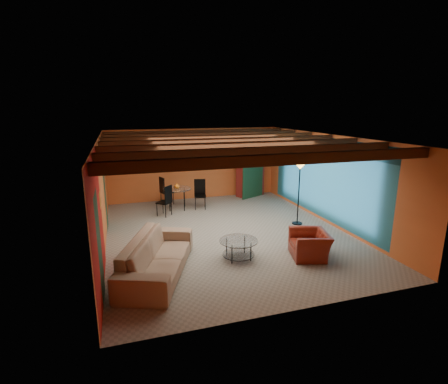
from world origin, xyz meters
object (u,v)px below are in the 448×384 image
object	(u,v)px
floor_lamp	(299,193)
sofa	(158,256)
dining_table	(177,195)
vase	(176,177)
armoire	(250,173)
potted_plant	(251,142)
coffee_table	(238,249)
armchair	(310,244)

from	to	relation	value
floor_lamp	sofa	bearing A→B (deg)	-156.34
dining_table	vase	xyz separation A→B (m)	(-0.00, 0.00, 0.62)
armoire	potted_plant	bearing A→B (deg)	0.00
coffee_table	dining_table	world-z (taller)	dining_table
sofa	armoire	bearing A→B (deg)	-16.42
sofa	armchair	xyz separation A→B (m)	(3.55, -0.23, -0.09)
floor_lamp	potted_plant	size ratio (longest dim) A/B	3.65
potted_plant	coffee_table	bearing A→B (deg)	-114.33
armchair	vase	distance (m)	5.41
armchair	coffee_table	size ratio (longest dim) A/B	1.06
coffee_table	sofa	bearing A→B (deg)	-174.51
coffee_table	vase	xyz separation A→B (m)	(-0.69, 4.40, 0.90)
armoire	floor_lamp	world-z (taller)	floor_lamp
sofa	coffee_table	distance (m)	1.92
floor_lamp	potted_plant	world-z (taller)	potted_plant
sofa	floor_lamp	xyz separation A→B (m)	(4.45, 1.95, 0.57)
coffee_table	potted_plant	world-z (taller)	potted_plant
sofa	coffee_table	world-z (taller)	sofa
vase	sofa	bearing A→B (deg)	-104.85
sofa	dining_table	bearing A→B (deg)	6.63
potted_plant	sofa	bearing A→B (deg)	-127.91
armchair	floor_lamp	world-z (taller)	floor_lamp
sofa	armchair	size ratio (longest dim) A/B	2.85
armoire	floor_lamp	size ratio (longest dim) A/B	0.98
armchair	sofa	bearing A→B (deg)	-78.38
armchair	coffee_table	bearing A→B (deg)	-88.77
dining_table	potted_plant	xyz separation A→B (m)	(3.12, 0.99, 1.63)
coffee_table	armoire	xyz separation A→B (m)	(2.44, 5.39, 0.71)
potted_plant	dining_table	bearing A→B (deg)	-162.42
dining_table	potted_plant	distance (m)	3.66
vase	armchair	bearing A→B (deg)	-64.13
armchair	potted_plant	bearing A→B (deg)	-172.36
floor_lamp	vase	bearing A→B (deg)	140.92
armchair	floor_lamp	bearing A→B (deg)	172.89
coffee_table	potted_plant	bearing A→B (deg)	65.67
coffee_table	potted_plant	distance (m)	6.21
dining_table	floor_lamp	bearing A→B (deg)	-39.08
armchair	dining_table	xyz separation A→B (m)	(-2.33, 4.81, 0.21)
sofa	armoire	distance (m)	7.08
armoire	potted_plant	world-z (taller)	potted_plant
armoire	potted_plant	size ratio (longest dim) A/B	3.57
sofa	vase	world-z (taller)	vase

